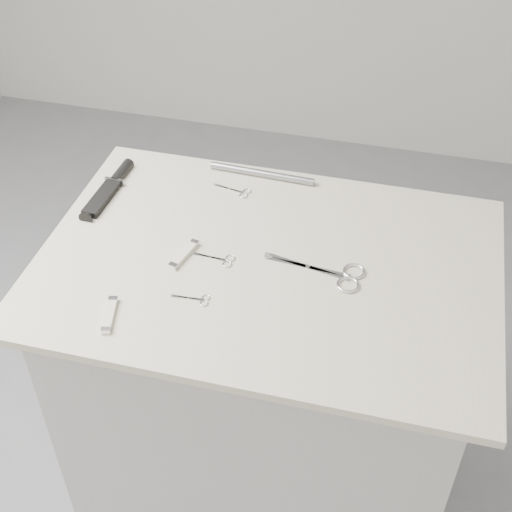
% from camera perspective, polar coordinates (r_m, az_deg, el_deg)
% --- Properties ---
extents(ground, '(4.00, 4.00, 0.01)m').
position_cam_1_polar(ground, '(2.27, 0.67, -18.15)').
color(ground, gray).
rests_on(ground, ground).
extents(plinth, '(0.90, 0.60, 0.90)m').
position_cam_1_polar(plinth, '(1.90, 0.78, -11.12)').
color(plinth, '#BBBBB9').
rests_on(plinth, ground).
extents(display_board, '(1.00, 0.70, 0.02)m').
position_cam_1_polar(display_board, '(1.56, 0.93, -0.71)').
color(display_board, beige).
rests_on(display_board, plinth).
extents(large_shears, '(0.22, 0.09, 0.01)m').
position_cam_1_polar(large_shears, '(1.53, 6.36, -1.44)').
color(large_shears, silver).
rests_on(large_shears, display_board).
extents(embroidery_scissors_a, '(0.10, 0.04, 0.00)m').
position_cam_1_polar(embroidery_scissors_a, '(1.56, -2.94, -0.26)').
color(embroidery_scissors_a, silver).
rests_on(embroidery_scissors_a, display_board).
extents(embroidery_scissors_b, '(0.10, 0.04, 0.00)m').
position_cam_1_polar(embroidery_scissors_b, '(1.75, -1.49, 5.20)').
color(embroidery_scissors_b, silver).
rests_on(embroidery_scissors_b, display_board).
extents(tiny_scissors, '(0.08, 0.04, 0.00)m').
position_cam_1_polar(tiny_scissors, '(1.47, -4.83, -3.46)').
color(tiny_scissors, silver).
rests_on(tiny_scissors, display_board).
extents(sheathed_knife, '(0.05, 0.23, 0.03)m').
position_cam_1_polar(sheathed_knife, '(1.79, -11.51, 5.51)').
color(sheathed_knife, black).
rests_on(sheathed_knife, display_board).
extents(pocket_knife_a, '(0.04, 0.10, 0.01)m').
position_cam_1_polar(pocket_knife_a, '(1.57, -5.77, 0.15)').
color(pocket_knife_a, silver).
rests_on(pocket_knife_a, display_board).
extents(pocket_knife_b, '(0.04, 0.10, 0.01)m').
position_cam_1_polar(pocket_knife_b, '(1.46, -11.63, -4.61)').
color(pocket_knife_b, silver).
rests_on(pocket_knife_b, display_board).
extents(metal_rail, '(0.27, 0.03, 0.02)m').
position_cam_1_polar(metal_rail, '(1.80, 0.48, 6.62)').
color(metal_rail, gray).
rests_on(metal_rail, display_board).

